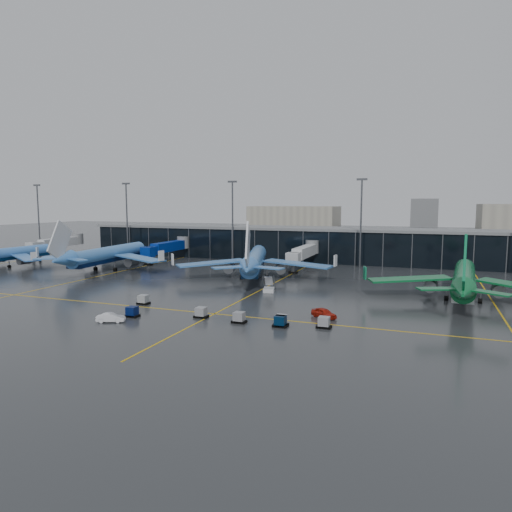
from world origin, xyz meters
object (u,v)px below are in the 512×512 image
(mobile_airstair, at_px, (269,288))
(baggage_carts, at_px, (225,315))
(airliner_arkefly, at_px, (109,245))
(airliner_klm_west, at_px, (8,247))
(service_van_white, at_px, (111,318))
(airliner_klm_near, at_px, (255,250))
(service_van_red, at_px, (324,313))
(airliner_aer_lingus, at_px, (465,266))

(mobile_airstair, bearing_deg, baggage_carts, -101.65)
(airliner_arkefly, bearing_deg, airliner_klm_west, -176.32)
(baggage_carts, bearing_deg, mobile_airstair, 92.36)
(baggage_carts, height_order, service_van_white, baggage_carts)
(airliner_klm_west, distance_m, airliner_klm_near, 75.05)
(baggage_carts, xyz_separation_m, service_van_red, (14.54, 6.80, 0.03))
(airliner_aer_lingus, relative_size, service_van_red, 9.18)
(service_van_white, bearing_deg, mobile_airstair, -47.72)
(airliner_arkefly, height_order, airliner_klm_near, airliner_klm_near)
(airliner_aer_lingus, xyz_separation_m, baggage_carts, (-36.65, -29.94, -5.76))
(service_van_red, distance_m, service_van_white, 33.80)
(service_van_white, bearing_deg, service_van_red, -87.41)
(airliner_klm_near, distance_m, baggage_carts, 41.61)
(airliner_aer_lingus, height_order, service_van_red, airliner_aer_lingus)
(airliner_klm_near, bearing_deg, mobile_airstair, -76.52)
(airliner_arkefly, distance_m, airliner_klm_near, 42.99)
(airliner_aer_lingus, height_order, mobile_airstair, airliner_aer_lingus)
(airliner_klm_near, height_order, mobile_airstair, airliner_klm_near)
(baggage_carts, relative_size, service_van_white, 8.47)
(airliner_klm_west, distance_m, service_van_red, 102.99)
(mobile_airstair, distance_m, service_van_white, 35.42)
(airliner_klm_west, height_order, baggage_carts, airliner_klm_west)
(airliner_aer_lingus, relative_size, baggage_carts, 1.15)
(airliner_aer_lingus, distance_m, baggage_carts, 47.68)
(baggage_carts, xyz_separation_m, mobile_airstair, (-1.01, 24.48, 0.01))
(airliner_aer_lingus, height_order, baggage_carts, airliner_aer_lingus)
(airliner_klm_near, distance_m, service_van_red, 41.69)
(airliner_klm_near, relative_size, baggage_carts, 1.24)
(airliner_arkefly, distance_m, airliner_aer_lingus, 90.11)
(airliner_klm_west, distance_m, mobile_airstair, 84.43)
(airliner_klm_near, distance_m, mobile_airstair, 18.92)
(airliner_aer_lingus, bearing_deg, mobile_airstair, -167.44)
(airliner_klm_near, bearing_deg, baggage_carts, -92.76)
(service_van_white, bearing_deg, baggage_carts, -87.31)
(airliner_klm_west, relative_size, service_van_white, 8.78)
(airliner_klm_west, bearing_deg, mobile_airstair, -3.56)
(airliner_klm_near, relative_size, service_van_white, 10.52)
(service_van_white, bearing_deg, airliner_klm_west, 36.55)
(airliner_arkefly, bearing_deg, airliner_klm_near, -4.45)
(service_van_red, xyz_separation_m, service_van_white, (-30.59, -14.38, -0.07))
(service_van_red, bearing_deg, airliner_aer_lingus, -9.91)
(airliner_klm_near, xyz_separation_m, service_van_white, (-6.02, -47.47, -6.31))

